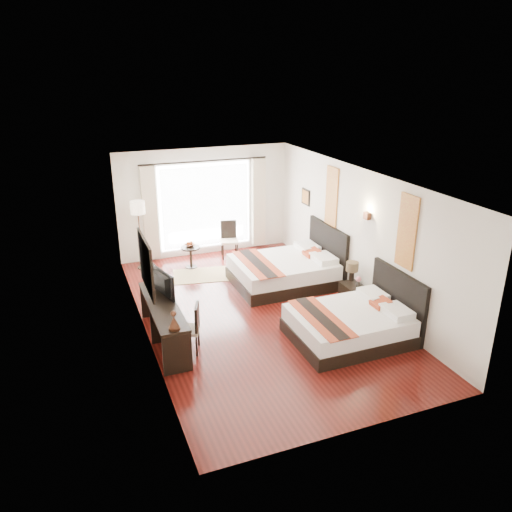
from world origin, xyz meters
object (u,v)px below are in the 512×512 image
object	(u,v)px
nightstand	(352,295)
fruit_bowl	(190,245)
console_desk	(164,323)
window_chair	(229,246)
bed_far	(287,270)
vase	(358,283)
bed_near	(353,323)
desk_chair	(189,337)
table_lamp	(352,268)
side_table	(191,257)
floor_lamp	(138,212)
television	(159,283)

from	to	relation	value
nightstand	fruit_bowl	distance (m)	4.21
console_desk	window_chair	distance (m)	4.42
bed_far	vase	size ratio (longest dim) A/B	18.27
bed_near	desk_chair	size ratio (longest dim) A/B	2.36
bed_near	table_lamp	xyz separation A→B (m)	(0.76, 1.32, 0.47)
vase	side_table	distance (m)	4.32
bed_near	table_lamp	bearing A→B (deg)	60.20
floor_lamp	bed_near	bearing A→B (deg)	-57.88
table_lamp	nightstand	bearing A→B (deg)	-107.30
window_chair	vase	bearing A→B (deg)	34.38
nightstand	side_table	size ratio (longest dim) A/B	0.88
nightstand	window_chair	bearing A→B (deg)	112.50
vase	window_chair	size ratio (longest dim) A/B	0.13
nightstand	window_chair	distance (m)	3.91
television	floor_lamp	bearing A→B (deg)	-18.05
bed_near	floor_lamp	size ratio (longest dim) A/B	1.23
vase	fruit_bowl	xyz separation A→B (m)	(-2.66, 3.43, 0.01)
bed_near	window_chair	size ratio (longest dim) A/B	2.22
table_lamp	vase	bearing A→B (deg)	-91.69
fruit_bowl	window_chair	world-z (taller)	window_chair
table_lamp	side_table	bearing A→B (deg)	130.55
desk_chair	television	bearing A→B (deg)	-49.00
vase	side_table	xyz separation A→B (m)	(-2.65, 3.39, -0.29)
side_table	fruit_bowl	distance (m)	0.30
vase	television	distance (m)	4.02
bed_far	desk_chair	bearing A→B (deg)	-144.24
console_desk	bed_far	bearing A→B (deg)	26.31
nightstand	console_desk	size ratio (longest dim) A/B	0.22
bed_far	bed_near	bearing A→B (deg)	-88.13
desk_chair	console_desk	bearing A→B (deg)	-34.19
nightstand	television	distance (m)	4.03
nightstand	side_table	xyz separation A→B (m)	(-2.62, 3.23, 0.04)
floor_lamp	side_table	distance (m)	1.68
fruit_bowl	console_desk	bearing A→B (deg)	-111.84
side_table	fruit_bowl	world-z (taller)	fruit_bowl
desk_chair	side_table	bearing A→B (deg)	-84.24
bed_far	table_lamp	distance (m)	1.68
bed_far	window_chair	size ratio (longest dim) A/B	2.41
side_table	bed_near	bearing A→B (deg)	-66.76
vase	fruit_bowl	size ratio (longest dim) A/B	0.52
table_lamp	television	size ratio (longest dim) A/B	0.49
nightstand	desk_chair	size ratio (longest dim) A/B	0.54
fruit_bowl	bed_far	bearing A→B (deg)	-44.24
vase	floor_lamp	bearing A→B (deg)	134.93
vase	console_desk	xyz separation A→B (m)	(-3.99, 0.10, -0.18)
bed_far	fruit_bowl	size ratio (longest dim) A/B	9.54
floor_lamp	fruit_bowl	size ratio (longest dim) A/B	7.13
side_table	window_chair	size ratio (longest dim) A/B	0.57
television	window_chair	distance (m)	4.17
desk_chair	side_table	distance (m)	3.90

